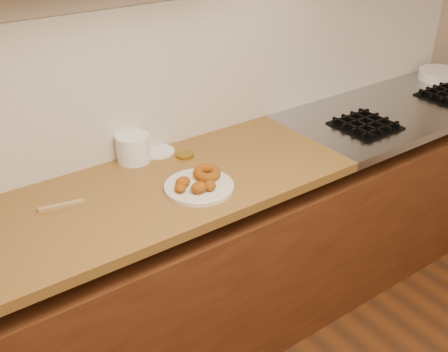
{
  "coord_description": "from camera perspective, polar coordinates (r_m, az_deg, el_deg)",
  "views": [
    {
      "loc": [
        -1.03,
        0.16,
        1.91
      ],
      "look_at": [
        -0.04,
        1.57,
        0.93
      ],
      "focal_mm": 42.0,
      "sensor_mm": 36.0,
      "label": 1
    }
  ],
  "objects": [
    {
      "name": "wall_back",
      "position": [
        2.18,
        -5.91,
        14.65
      ],
      "size": [
        4.0,
        0.02,
        2.7
      ],
      "primitive_type": "cube",
      "color": "tan",
      "rests_on": "ground"
    },
    {
      "name": "base_cabinet",
      "position": [
        2.39,
        -0.94,
        -9.85
      ],
      "size": [
        3.6,
        0.6,
        0.77
      ],
      "primitive_type": "cube",
      "color": "#5A2E16",
      "rests_on": "floor"
    },
    {
      "name": "butcher_block",
      "position": [
        1.88,
        -17.66,
        -5.1
      ],
      "size": [
        2.3,
        0.62,
        0.04
      ],
      "primitive_type": "cube",
      "color": "brown",
      "rests_on": "base_cabinet"
    },
    {
      "name": "stovetop",
      "position": [
        2.86,
        18.51,
        6.99
      ],
      "size": [
        1.3,
        0.62,
        0.04
      ],
      "primitive_type": "cube",
      "color": "#9EA0A5",
      "rests_on": "base_cabinet"
    },
    {
      "name": "backsplash",
      "position": [
        2.22,
        -5.55,
        10.85
      ],
      "size": [
        3.6,
        0.02,
        0.6
      ],
      "primitive_type": "cube",
      "color": "#B9B3A7",
      "rests_on": "wall_back"
    },
    {
      "name": "burner_grates",
      "position": [
        2.79,
        19.57,
        6.92
      ],
      "size": [
        0.91,
        0.26,
        0.03
      ],
      "color": "black",
      "rests_on": "stovetop"
    },
    {
      "name": "donut_plate",
      "position": [
        1.96,
        -2.73,
        -1.17
      ],
      "size": [
        0.26,
        0.26,
        0.01
      ],
      "primitive_type": "cylinder",
      "color": "beige",
      "rests_on": "butcher_block"
    },
    {
      "name": "ring_donut",
      "position": [
        2.0,
        -1.89,
        0.35
      ],
      "size": [
        0.14,
        0.14,
        0.05
      ],
      "primitive_type": "torus",
      "rotation": [
        0.1,
        0.0,
        0.37
      ],
      "color": "#964504",
      "rests_on": "donut_plate"
    },
    {
      "name": "fried_dough_chunks",
      "position": [
        1.92,
        -3.37,
        -1.05
      ],
      "size": [
        0.15,
        0.14,
        0.04
      ],
      "color": "#964504",
      "rests_on": "donut_plate"
    },
    {
      "name": "plastic_tub",
      "position": [
        2.16,
        -9.87,
        3.04
      ],
      "size": [
        0.18,
        0.18,
        0.11
      ],
      "primitive_type": "cylinder",
      "rotation": [
        0.0,
        0.0,
        0.38
      ],
      "color": "white",
      "rests_on": "butcher_block"
    },
    {
      "name": "tub_lid",
      "position": [
        2.23,
        -7.17,
        2.66
      ],
      "size": [
        0.15,
        0.15,
        0.01
      ],
      "primitive_type": "cylinder",
      "rotation": [
        0.0,
        0.0,
        -0.11
      ],
      "color": "silver",
      "rests_on": "butcher_block"
    },
    {
      "name": "brass_jar_lid",
      "position": [
        2.19,
        -4.28,
        2.29
      ],
      "size": [
        0.1,
        0.1,
        0.01
      ],
      "primitive_type": "cylinder",
      "rotation": [
        0.0,
        0.0,
        0.34
      ],
      "color": "olive",
      "rests_on": "butcher_block"
    },
    {
      "name": "wooden_utensil",
      "position": [
        1.94,
        -17.25,
        -3.08
      ],
      "size": [
        0.16,
        0.05,
        0.01
      ],
      "primitive_type": "cube",
      "rotation": [
        0.0,
        0.0,
        -0.2
      ],
      "color": "#9F804F",
      "rests_on": "butcher_block"
    },
    {
      "name": "plate_stack",
      "position": [
        3.32,
        22.54,
        10.16
      ],
      "size": [
        0.25,
        0.25,
        0.05
      ],
      "color": "white",
      "rests_on": "stovetop"
    }
  ]
}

